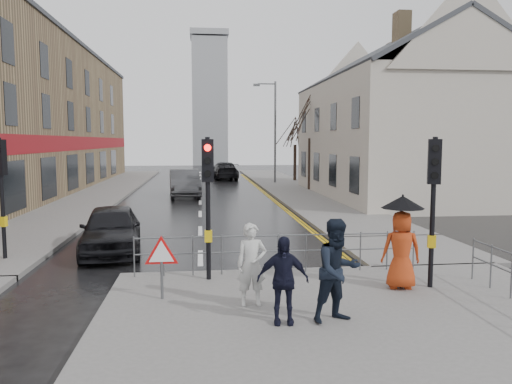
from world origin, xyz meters
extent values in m
plane|color=black|center=(0.00, 0.00, 0.00)|extent=(120.00, 120.00, 0.00)
cube|color=#605E5B|center=(3.00, -3.50, 0.07)|extent=(10.00, 9.00, 0.14)
cube|color=#605E5B|center=(-6.50, 23.00, 0.07)|extent=(4.00, 44.00, 0.14)
cube|color=#605E5B|center=(6.50, 25.00, 0.07)|extent=(4.00, 40.00, 0.14)
cube|color=#605E5B|center=(6.50, 3.00, 0.07)|extent=(4.00, 4.20, 0.14)
cube|color=#8C7450|center=(-12.00, 22.00, 5.00)|extent=(8.00, 42.00, 10.00)
cube|color=#BBB3A3|center=(12.00, 18.00, 3.50)|extent=(9.00, 16.00, 7.00)
cube|color=#8C7450|center=(10.50, 14.00, 9.20)|extent=(0.70, 0.90, 1.80)
cube|color=#8C7450|center=(13.20, 22.00, 9.20)|extent=(0.70, 0.90, 1.80)
cube|color=#909398|center=(1.50, 62.00, 9.00)|extent=(5.00, 5.00, 18.00)
cylinder|color=black|center=(0.20, 0.20, 1.84)|extent=(0.11, 0.11, 3.40)
cube|color=black|center=(0.20, 0.20, 2.99)|extent=(0.28, 0.22, 1.00)
cylinder|color=#FF0C07|center=(0.20, 0.06, 3.29)|extent=(0.16, 0.04, 0.16)
cylinder|color=black|center=(0.20, 0.06, 2.99)|extent=(0.16, 0.04, 0.16)
cylinder|color=black|center=(0.20, 0.06, 2.69)|extent=(0.16, 0.04, 0.16)
cube|color=gold|center=(0.20, 0.20, 1.19)|extent=(0.18, 0.14, 0.28)
cylinder|color=black|center=(5.20, -1.00, 1.84)|extent=(0.11, 0.11, 3.40)
cube|color=black|center=(5.20, -1.00, 2.99)|extent=(0.34, 0.30, 1.00)
cylinder|color=black|center=(5.15, -1.13, 3.29)|extent=(0.16, 0.09, 0.16)
cylinder|color=black|center=(5.15, -1.13, 2.99)|extent=(0.16, 0.09, 0.16)
cylinder|color=black|center=(5.15, -1.13, 2.69)|extent=(0.16, 0.09, 0.16)
cube|color=gold|center=(5.20, -1.00, 1.19)|extent=(0.22, 0.19, 0.28)
cylinder|color=black|center=(-5.50, 3.00, 1.84)|extent=(0.11, 0.11, 3.40)
cube|color=black|center=(-5.50, 3.00, 2.99)|extent=(0.34, 0.30, 1.00)
cylinder|color=black|center=(-5.45, 3.13, 3.29)|extent=(0.16, 0.09, 0.16)
cylinder|color=black|center=(-5.45, 3.13, 2.99)|extent=(0.16, 0.09, 0.16)
cylinder|color=black|center=(-5.45, 3.13, 2.69)|extent=(0.16, 0.09, 0.16)
cube|color=gold|center=(-5.50, 3.00, 1.19)|extent=(0.22, 0.19, 0.28)
cylinder|color=#595B5E|center=(-1.60, 0.60, 0.64)|extent=(0.04, 0.04, 1.00)
cylinder|color=#595B5E|center=(5.50, 0.60, 0.64)|extent=(0.04, 0.04, 1.00)
cylinder|color=#595B5E|center=(1.95, 0.60, 1.09)|extent=(7.10, 0.04, 0.04)
cylinder|color=#595B5E|center=(1.95, 0.60, 0.69)|extent=(7.10, 0.04, 0.04)
cylinder|color=#595B5E|center=(6.50, -0.50, 0.64)|extent=(0.04, 0.04, 1.00)
cylinder|color=#595B5E|center=(-0.80, -1.20, 0.56)|extent=(0.06, 0.06, 0.85)
cylinder|color=red|center=(-0.80, -1.20, 1.09)|extent=(0.80, 0.03, 0.80)
cylinder|color=white|center=(-0.80, -1.22, 1.09)|extent=(0.60, 0.03, 0.60)
cylinder|color=#595B5E|center=(6.00, 28.00, 4.14)|extent=(0.16, 0.16, 8.00)
cylinder|color=#595B5E|center=(5.30, 28.00, 7.94)|extent=(1.40, 0.10, 0.10)
cube|color=#595B5E|center=(4.50, 28.00, 7.84)|extent=(0.50, 0.25, 0.18)
cylinder|color=#31241B|center=(7.50, 22.00, 1.89)|extent=(0.26, 0.26, 3.50)
cylinder|color=#31241B|center=(8.00, 30.00, 1.64)|extent=(0.26, 0.26, 3.00)
imported|color=beige|center=(1.03, -1.81, 0.97)|extent=(0.62, 0.42, 1.67)
imported|color=black|center=(2.50, -2.88, 1.09)|extent=(1.11, 0.98, 1.91)
imported|color=#A93613|center=(4.48, -1.02, 1.02)|extent=(0.94, 0.70, 1.76)
cylinder|color=black|center=(4.48, -1.02, 1.12)|extent=(0.02, 0.02, 1.96)
cone|color=black|center=(4.48, -1.02, 2.10)|extent=(0.96, 0.96, 0.28)
imported|color=black|center=(1.49, -2.87, 0.94)|extent=(0.97, 0.46, 1.61)
imported|color=black|center=(-2.72, 4.00, 0.74)|extent=(2.23, 4.50, 1.48)
imported|color=#3E3F42|center=(-0.96, 19.69, 0.84)|extent=(2.17, 5.21, 1.68)
imported|color=black|center=(2.19, 33.58, 0.78)|extent=(2.53, 5.49, 1.55)
camera|label=1|loc=(0.03, -11.56, 3.44)|focal=35.00mm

